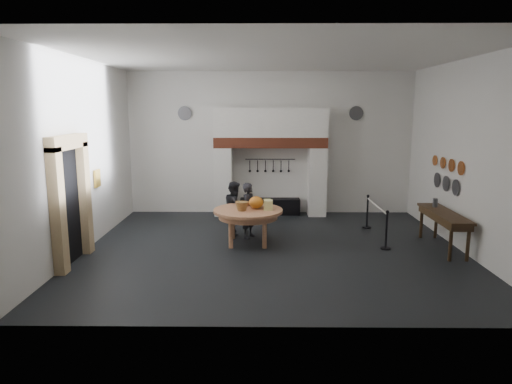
{
  "coord_description": "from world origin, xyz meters",
  "views": [
    {
      "loc": [
        -0.3,
        -10.59,
        3.35
      ],
      "look_at": [
        -0.41,
        0.28,
        1.35
      ],
      "focal_mm": 32.0,
      "sensor_mm": 36.0,
      "label": 1
    }
  ],
  "objects_px": {
    "barrier_post_near": "(386,231)",
    "side_table": "(444,213)",
    "visitor_near": "(249,210)",
    "barrier_post_far": "(367,212)",
    "work_table": "(248,211)",
    "iron_range": "(270,206)",
    "visitor_far": "(235,208)"
  },
  "relations": [
    {
      "from": "visitor_near",
      "to": "barrier_post_near",
      "type": "xyz_separation_m",
      "value": [
        3.32,
        -0.97,
        -0.28
      ]
    },
    {
      "from": "side_table",
      "to": "barrier_post_near",
      "type": "height_order",
      "value": "same"
    },
    {
      "from": "work_table",
      "to": "side_table",
      "type": "height_order",
      "value": "side_table"
    },
    {
      "from": "work_table",
      "to": "barrier_post_near",
      "type": "height_order",
      "value": "barrier_post_near"
    },
    {
      "from": "side_table",
      "to": "work_table",
      "type": "bearing_deg",
      "value": 175.28
    },
    {
      "from": "visitor_near",
      "to": "barrier_post_far",
      "type": "height_order",
      "value": "visitor_near"
    },
    {
      "from": "barrier_post_far",
      "to": "iron_range",
      "type": "bearing_deg",
      "value": 148.22
    },
    {
      "from": "iron_range",
      "to": "barrier_post_far",
      "type": "bearing_deg",
      "value": -31.78
    },
    {
      "from": "work_table",
      "to": "side_table",
      "type": "distance_m",
      "value": 4.73
    },
    {
      "from": "work_table",
      "to": "visitor_far",
      "type": "bearing_deg",
      "value": 112.8
    },
    {
      "from": "side_table",
      "to": "barrier_post_near",
      "type": "xyz_separation_m",
      "value": [
        -1.38,
        -0.06,
        -0.42
      ]
    },
    {
      "from": "side_table",
      "to": "barrier_post_near",
      "type": "bearing_deg",
      "value": -177.38
    },
    {
      "from": "work_table",
      "to": "barrier_post_near",
      "type": "relative_size",
      "value": 1.92
    },
    {
      "from": "iron_range",
      "to": "work_table",
      "type": "bearing_deg",
      "value": -100.73
    },
    {
      "from": "iron_range",
      "to": "visitor_far",
      "type": "height_order",
      "value": "visitor_far"
    },
    {
      "from": "iron_range",
      "to": "side_table",
      "type": "bearing_deg",
      "value": -41.49
    },
    {
      "from": "iron_range",
      "to": "side_table",
      "type": "height_order",
      "value": "side_table"
    },
    {
      "from": "iron_range",
      "to": "visitor_near",
      "type": "relative_size",
      "value": 1.3
    },
    {
      "from": "iron_range",
      "to": "side_table",
      "type": "relative_size",
      "value": 0.86
    },
    {
      "from": "iron_range",
      "to": "barrier_post_far",
      "type": "relative_size",
      "value": 2.11
    },
    {
      "from": "iron_range",
      "to": "barrier_post_far",
      "type": "xyz_separation_m",
      "value": [
        2.72,
        -1.69,
        0.2
      ]
    },
    {
      "from": "visitor_far",
      "to": "barrier_post_near",
      "type": "xyz_separation_m",
      "value": [
        3.72,
        -1.37,
        -0.26
      ]
    },
    {
      "from": "barrier_post_near",
      "to": "side_table",
      "type": "bearing_deg",
      "value": 2.62
    },
    {
      "from": "work_table",
      "to": "barrier_post_near",
      "type": "distance_m",
      "value": 3.39
    },
    {
      "from": "iron_range",
      "to": "barrier_post_near",
      "type": "distance_m",
      "value": 4.59
    },
    {
      "from": "visitor_near",
      "to": "side_table",
      "type": "xyz_separation_m",
      "value": [
        4.7,
        -0.9,
        0.14
      ]
    },
    {
      "from": "iron_range",
      "to": "visitor_near",
      "type": "distance_m",
      "value": 2.83
    },
    {
      "from": "side_table",
      "to": "barrier_post_far",
      "type": "height_order",
      "value": "same"
    },
    {
      "from": "side_table",
      "to": "visitor_far",
      "type": "bearing_deg",
      "value": 165.65
    },
    {
      "from": "visitor_near",
      "to": "visitor_far",
      "type": "distance_m",
      "value": 0.57
    },
    {
      "from": "iron_range",
      "to": "barrier_post_near",
      "type": "relative_size",
      "value": 2.11
    },
    {
      "from": "work_table",
      "to": "visitor_near",
      "type": "height_order",
      "value": "visitor_near"
    }
  ]
}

